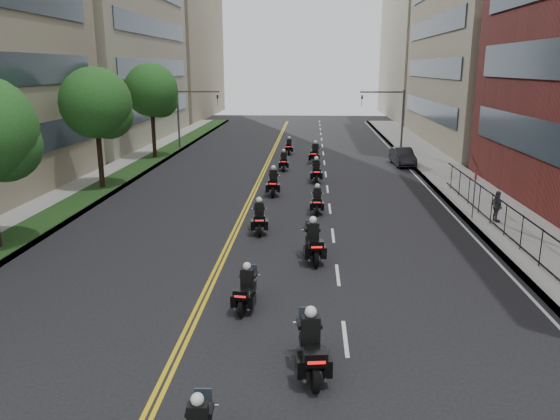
% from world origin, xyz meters
% --- Properties ---
extents(sidewalk_right, '(4.00, 90.00, 0.15)m').
position_xyz_m(sidewalk_right, '(12.00, 25.00, 0.07)').
color(sidewalk_right, gray).
rests_on(sidewalk_right, ground).
extents(sidewalk_left, '(4.00, 90.00, 0.15)m').
position_xyz_m(sidewalk_left, '(-12.00, 25.00, 0.07)').
color(sidewalk_left, gray).
rests_on(sidewalk_left, ground).
extents(grass_strip, '(2.00, 90.00, 0.04)m').
position_xyz_m(grass_strip, '(-11.20, 25.00, 0.17)').
color(grass_strip, '#143312').
rests_on(grass_strip, sidewalk_left).
extents(building_right_far, '(15.00, 28.00, 26.00)m').
position_xyz_m(building_right_far, '(21.50, 78.00, 13.00)').
color(building_right_far, gray).
rests_on(building_right_far, ground).
extents(building_left_far, '(16.00, 28.00, 26.00)m').
position_xyz_m(building_left_far, '(-22.00, 78.00, 13.00)').
color(building_left_far, gray).
rests_on(building_left_far, ground).
extents(iron_fence, '(0.05, 28.00, 1.50)m').
position_xyz_m(iron_fence, '(11.00, 12.00, 0.90)').
color(iron_fence, black).
rests_on(iron_fence, sidewalk_right).
extents(street_trees, '(4.40, 38.40, 7.98)m').
position_xyz_m(street_trees, '(-11.05, 18.61, 5.13)').
color(street_trees, black).
rests_on(street_trees, ground).
extents(traffic_signal_right, '(4.09, 0.20, 5.60)m').
position_xyz_m(traffic_signal_right, '(9.54, 42.00, 3.70)').
color(traffic_signal_right, '#3F3F44').
rests_on(traffic_signal_right, ground).
extents(traffic_signal_left, '(4.09, 0.20, 5.60)m').
position_xyz_m(traffic_signal_left, '(-9.54, 42.00, 3.70)').
color(traffic_signal_left, '#3F3F44').
rests_on(traffic_signal_left, ground).
extents(motorcycle_1, '(0.74, 2.45, 1.81)m').
position_xyz_m(motorcycle_1, '(2.20, 3.05, 0.72)').
color(motorcycle_1, black).
rests_on(motorcycle_1, ground).
extents(motorcycle_2, '(0.60, 2.08, 1.54)m').
position_xyz_m(motorcycle_2, '(0.10, 6.89, 0.61)').
color(motorcycle_2, black).
rests_on(motorcycle_2, ground).
extents(motorcycle_3, '(0.75, 2.48, 1.83)m').
position_xyz_m(motorcycle_3, '(2.26, 11.52, 0.72)').
color(motorcycle_3, black).
rests_on(motorcycle_3, ground).
extents(motorcycle_4, '(0.65, 2.30, 1.70)m').
position_xyz_m(motorcycle_4, '(-0.28, 15.30, 0.67)').
color(motorcycle_4, black).
rests_on(motorcycle_4, ground).
extents(motorcycle_5, '(0.50, 2.16, 1.59)m').
position_xyz_m(motorcycle_5, '(2.48, 19.06, 0.63)').
color(motorcycle_5, black).
rests_on(motorcycle_5, ground).
extents(motorcycle_6, '(0.58, 2.47, 1.82)m').
position_xyz_m(motorcycle_6, '(-0.17, 23.17, 0.72)').
color(motorcycle_6, black).
rests_on(motorcycle_6, ground).
extents(motorcycle_7, '(0.55, 2.38, 1.76)m').
position_xyz_m(motorcycle_7, '(2.48, 27.23, 0.69)').
color(motorcycle_7, black).
rests_on(motorcycle_7, ground).
extents(motorcycle_8, '(0.52, 2.18, 1.61)m').
position_xyz_m(motorcycle_8, '(0.04, 31.48, 0.64)').
color(motorcycle_8, black).
rests_on(motorcycle_8, ground).
extents(motorcycle_9, '(0.72, 2.51, 1.85)m').
position_xyz_m(motorcycle_9, '(2.42, 34.74, 0.73)').
color(motorcycle_9, black).
rests_on(motorcycle_9, ground).
extents(motorcycle_10, '(0.50, 2.17, 1.60)m').
position_xyz_m(motorcycle_10, '(0.10, 39.42, 0.63)').
color(motorcycle_10, black).
rests_on(motorcycle_10, ground).
extents(parked_sedan, '(1.69, 4.25, 1.38)m').
position_xyz_m(parked_sedan, '(9.40, 34.22, 0.69)').
color(parked_sedan, black).
rests_on(parked_sedan, ground).
extents(pedestrian_c, '(0.51, 0.96, 1.56)m').
position_xyz_m(pedestrian_c, '(11.37, 17.33, 0.93)').
color(pedestrian_c, '#403E46').
rests_on(pedestrian_c, sidewalk_right).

